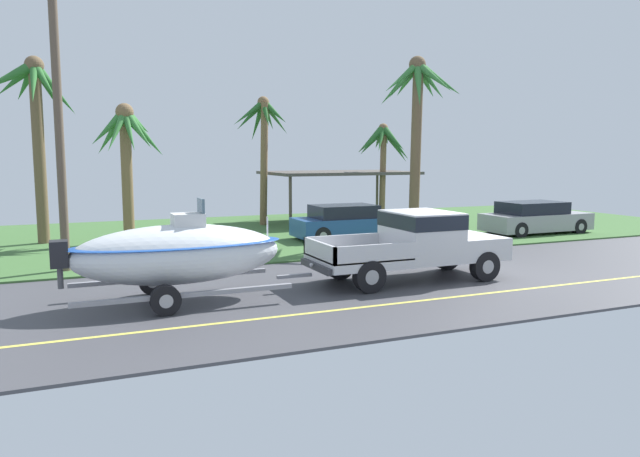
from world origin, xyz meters
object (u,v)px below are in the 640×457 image
(parked_sedan_far, at_px, (535,218))
(carport_awning, at_px, (338,174))
(palm_tree_near_left, at_px, (383,145))
(pickup_truck_towing, at_px, (420,242))
(palm_tree_near_right, at_px, (34,106))
(utility_pole, at_px, (58,117))
(palm_tree_far_left, at_px, (263,130))
(parked_sedan_near, at_px, (347,223))
(palm_tree_far_right, at_px, (127,141))
(palm_tree_mid, at_px, (418,102))
(boat_on_trailer, at_px, (178,254))

(parked_sedan_far, relative_size, carport_awning, 0.66)
(palm_tree_near_left, bearing_deg, pickup_truck_towing, -114.38)
(palm_tree_near_right, bearing_deg, carport_awning, 10.08)
(utility_pole, bearing_deg, parked_sedan_far, 3.82)
(palm_tree_far_left, relative_size, utility_pole, 0.71)
(carport_awning, height_order, utility_pole, utility_pole)
(palm_tree_near_right, relative_size, palm_tree_far_left, 1.15)
(palm_tree_far_left, bearing_deg, carport_awning, 0.66)
(parked_sedan_near, distance_m, palm_tree_far_right, 8.96)
(palm_tree_far_left, bearing_deg, palm_tree_far_right, -153.84)
(palm_tree_mid, bearing_deg, palm_tree_near_right, 160.10)
(parked_sedan_near, xyz_separation_m, carport_awning, (2.20, 5.62, 1.74))
(parked_sedan_near, relative_size, palm_tree_far_right, 0.83)
(palm_tree_near_right, distance_m, palm_tree_mid, 14.11)
(boat_on_trailer, distance_m, palm_tree_far_left, 15.02)
(carport_awning, bearing_deg, pickup_truck_towing, -105.75)
(carport_awning, height_order, palm_tree_far_right, palm_tree_far_right)
(boat_on_trailer, height_order, palm_tree_near_right, palm_tree_near_right)
(parked_sedan_near, distance_m, palm_tree_near_left, 6.14)
(palm_tree_mid, height_order, utility_pole, utility_pole)
(palm_tree_mid, height_order, palm_tree_far_left, palm_tree_mid)
(palm_tree_near_left, bearing_deg, parked_sedan_far, -51.42)
(boat_on_trailer, distance_m, parked_sedan_far, 17.06)
(parked_sedan_far, bearing_deg, pickup_truck_towing, -147.82)
(palm_tree_near_right, relative_size, utility_pole, 0.81)
(palm_tree_near_left, bearing_deg, palm_tree_near_right, -177.81)
(pickup_truck_towing, distance_m, palm_tree_near_right, 15.07)
(parked_sedan_near, bearing_deg, palm_tree_mid, -35.74)
(boat_on_trailer, distance_m, palm_tree_near_right, 12.03)
(palm_tree_mid, bearing_deg, palm_tree_near_left, 74.36)
(boat_on_trailer, bearing_deg, carport_awning, 52.59)
(parked_sedan_near, relative_size, palm_tree_far_left, 0.73)
(palm_tree_near_right, height_order, palm_tree_mid, palm_tree_mid)
(parked_sedan_far, bearing_deg, parked_sedan_near, 168.41)
(pickup_truck_towing, distance_m, boat_on_trailer, 6.41)
(pickup_truck_towing, distance_m, utility_pole, 10.53)
(boat_on_trailer, xyz_separation_m, utility_pole, (-2.34, 4.79, 3.27))
(palm_tree_far_right, height_order, utility_pole, utility_pole)
(palm_tree_near_left, relative_size, palm_tree_mid, 0.69)
(parked_sedan_near, distance_m, parked_sedan_far, 8.18)
(palm_tree_near_left, relative_size, palm_tree_near_right, 0.70)
(pickup_truck_towing, relative_size, palm_tree_far_left, 0.91)
(pickup_truck_towing, xyz_separation_m, parked_sedan_far, (9.55, 6.01, -0.35))
(parked_sedan_near, relative_size, parked_sedan_far, 0.94)
(boat_on_trailer, height_order, parked_sedan_near, boat_on_trailer)
(palm_tree_near_right, distance_m, palm_tree_far_right, 3.43)
(parked_sedan_near, relative_size, palm_tree_mid, 0.63)
(pickup_truck_towing, distance_m, parked_sedan_near, 7.81)
(parked_sedan_far, relative_size, palm_tree_near_left, 0.97)
(pickup_truck_towing, bearing_deg, boat_on_trailer, 180.00)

